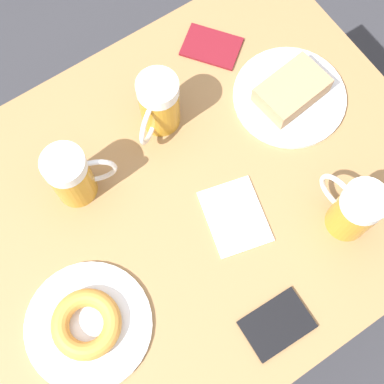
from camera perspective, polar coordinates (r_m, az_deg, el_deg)
ground_plane at (r=1.83m, az=0.00°, el=-8.21°), size 8.00×8.00×0.00m
table at (r=1.15m, az=0.00°, el=-1.43°), size 0.80×1.02×0.77m
plate_with_cake at (r=1.19m, az=10.47°, el=10.31°), size 0.25×0.25×0.05m
plate_with_donut at (r=1.04m, az=-11.10°, el=-13.72°), size 0.24×0.24×0.04m
beer_mug_left at (r=1.10m, az=-3.58°, el=9.33°), size 0.10×0.12×0.14m
beer_mug_center at (r=1.05m, az=-12.67°, el=1.72°), size 0.08×0.13×0.14m
beer_mug_right at (r=1.05m, az=16.92°, el=-1.79°), size 0.13×0.08×0.14m
napkin_folded at (r=1.08m, az=4.62°, el=-2.61°), size 0.17×0.15×0.00m
passport_near_edge at (r=1.25m, az=2.09°, el=15.24°), size 0.15×0.15×0.01m
passport_far_edge at (r=1.05m, az=9.06°, el=-13.77°), size 0.09×0.13×0.01m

